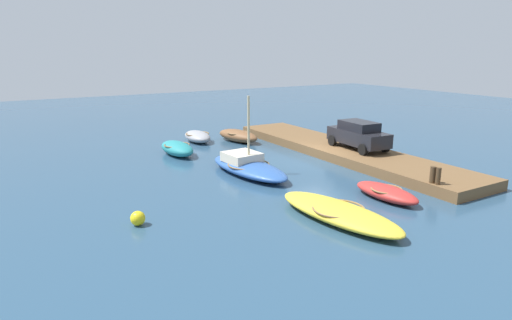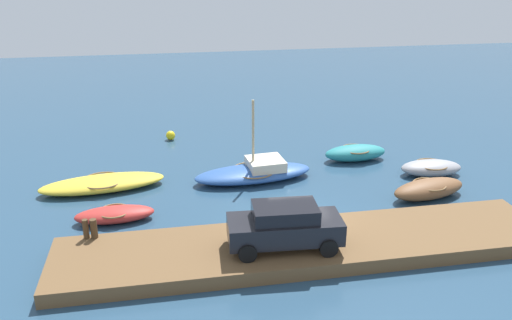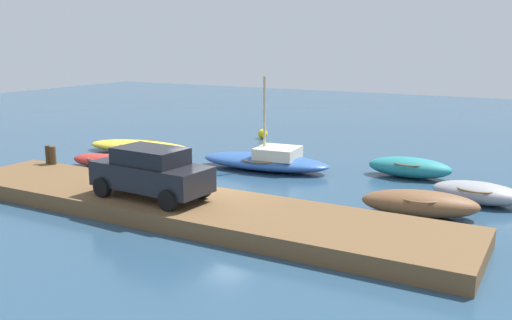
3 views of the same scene
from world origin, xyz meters
TOP-DOWN VIEW (x-y plane):
  - ground_plane at (0.00, 0.00)m, footprint 84.00×84.00m
  - dock_platform at (0.00, -2.14)m, footprint 18.20×3.59m
  - sailboat_blue at (-0.68, 4.79)m, footprint 5.93×2.60m
  - rowboat_brown at (6.65, 1.42)m, footprint 3.85×2.16m
  - rowboat_teal at (5.06, 6.44)m, footprint 3.41×1.62m
  - rowboat_grey at (8.04, 3.84)m, footprint 3.13×1.72m
  - motorboat_yellow at (-7.86, 4.95)m, footprint 5.87×2.60m
  - dinghy_red at (-7.09, 1.63)m, footprint 3.24×1.37m
  - mooring_post_west at (-7.91, -0.59)m, footprint 0.21×0.21m
  - mooring_post_mid_west at (-7.63, -0.59)m, footprint 0.25×0.25m
  - parked_car at (-0.94, -2.50)m, footprint 4.08×2.02m
  - marker_buoy at (-4.53, 11.57)m, footprint 0.54×0.54m

SIDE VIEW (x-z plane):
  - ground_plane at x=0.00m, z-range 0.00..0.00m
  - dock_platform at x=0.00m, z-range 0.00..0.53m
  - marker_buoy at x=-4.53m, z-range 0.00..0.54m
  - dinghy_red at x=-7.09m, z-range 0.01..0.60m
  - motorboat_yellow at x=-7.86m, z-range 0.01..0.61m
  - rowboat_grey at x=8.04m, z-range 0.01..0.74m
  - sailboat_blue at x=-0.68m, z-range -1.59..2.41m
  - rowboat_teal at x=5.06m, z-range 0.01..0.82m
  - rowboat_brown at x=6.65m, z-range 0.01..0.83m
  - mooring_post_mid_west at x=-7.63m, z-range 0.53..1.26m
  - mooring_post_west at x=-7.91m, z-range 0.53..1.28m
  - parked_car at x=-0.94m, z-range 0.56..2.19m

